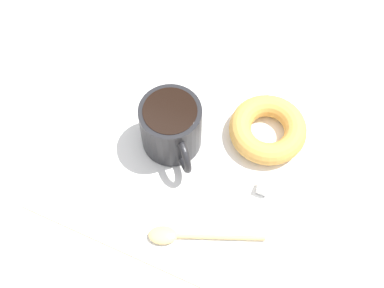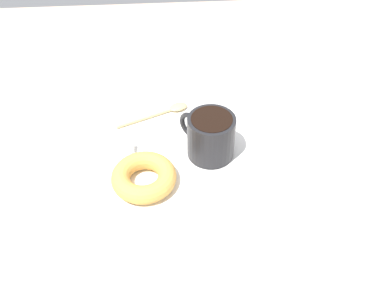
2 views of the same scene
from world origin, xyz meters
TOP-DOWN VIEW (x-y plane):
  - ground_plane at (0.00, 0.00)cm, footprint 120.00×120.00cm
  - napkin at (0.70, 0.36)cm, footprint 33.48×33.48cm
  - coffee_cup at (3.75, -0.06)cm, footprint 9.27×9.40cm
  - donut at (-7.51, -6.20)cm, footprint 10.50×10.50cm
  - spoon at (-3.07, 11.86)cm, footprint 13.92×7.10cm
  - sugar_cube at (-10.07, 1.66)cm, footprint 1.50×1.50cm

SIDE VIEW (x-z plane):
  - ground_plane at x=0.00cm, z-range -2.00..0.00cm
  - napkin at x=0.70cm, z-range 0.00..0.30cm
  - spoon at x=-3.07cm, z-range 0.25..1.15cm
  - sugar_cube at x=-10.07cm, z-range 0.30..1.80cm
  - donut at x=-7.51cm, z-range 0.30..3.30cm
  - coffee_cup at x=3.75cm, z-range 0.44..8.20cm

